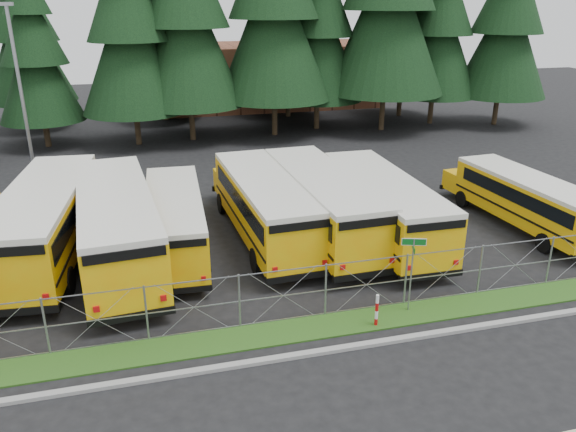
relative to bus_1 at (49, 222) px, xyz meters
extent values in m
plane|color=black|center=(10.74, -6.50, -1.60)|extent=(120.00, 120.00, 0.00)
cube|color=gray|center=(10.74, -9.60, -1.54)|extent=(50.00, 0.25, 0.12)
cube|color=#1F4B15|center=(10.74, -8.20, -1.57)|extent=(50.00, 1.40, 0.06)
cube|color=brown|center=(16.74, 33.50, 1.40)|extent=(22.00, 10.00, 6.00)
cylinder|color=gray|center=(12.68, -7.97, -0.20)|extent=(0.06, 0.06, 2.80)
cube|color=#0D5F1C|center=(12.68, -7.97, 1.08)|extent=(0.77, 0.27, 0.22)
cube|color=white|center=(12.68, -7.97, 1.08)|extent=(0.80, 0.28, 0.26)
cube|color=#0D5F1C|center=(12.68, -7.97, 0.84)|extent=(0.19, 0.53, 0.18)
cylinder|color=#B20C0C|center=(11.18, -8.60, -1.00)|extent=(0.11, 0.11, 1.20)
cylinder|color=gray|center=(-2.16, 10.68, 3.40)|extent=(0.20, 0.20, 10.00)
cube|color=gray|center=(-2.16, 10.68, 8.45)|extent=(0.70, 0.35, 0.18)
camera|label=1|loc=(4.13, -23.61, 8.79)|focal=35.00mm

